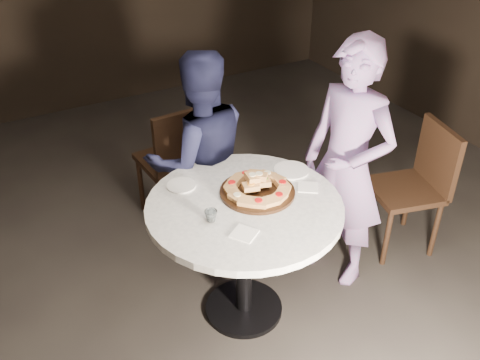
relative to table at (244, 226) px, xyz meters
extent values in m
plane|color=black|center=(0.09, 0.10, -0.69)|extent=(7.00, 7.00, 0.00)
cylinder|color=black|center=(0.00, 0.00, -0.67)|extent=(0.58, 0.58, 0.03)
cylinder|color=black|center=(0.00, 0.00, -0.26)|extent=(0.12, 0.12, 0.77)
cylinder|color=silver|center=(0.00, 0.00, 0.13)|extent=(1.33, 1.33, 0.04)
cylinder|color=black|center=(0.12, 0.05, 0.17)|extent=(0.54, 0.54, 0.02)
cube|color=tan|center=(0.26, 0.01, 0.19)|extent=(0.08, 0.10, 0.04)
cylinder|color=red|center=(0.26, 0.01, 0.21)|extent=(0.05, 0.05, 0.01)
cube|color=tan|center=(0.27, 0.08, 0.19)|extent=(0.10, 0.11, 0.04)
cube|color=tan|center=(0.24, 0.14, 0.19)|extent=(0.11, 0.12, 0.04)
cylinder|color=beige|center=(0.24, 0.14, 0.21)|extent=(0.06, 0.06, 0.01)
cube|color=tan|center=(0.19, 0.19, 0.19)|extent=(0.12, 0.11, 0.04)
cube|color=tan|center=(0.12, 0.20, 0.19)|extent=(0.10, 0.08, 0.04)
cylinder|color=red|center=(0.12, 0.20, 0.21)|extent=(0.05, 0.05, 0.01)
cube|color=tan|center=(0.06, 0.19, 0.19)|extent=(0.12, 0.11, 0.04)
cube|color=tan|center=(0.00, 0.15, 0.19)|extent=(0.12, 0.11, 0.04)
cylinder|color=red|center=(0.00, 0.15, 0.21)|extent=(0.06, 0.06, 0.01)
cube|color=tan|center=(-0.03, 0.09, 0.19)|extent=(0.09, 0.10, 0.04)
cube|color=tan|center=(-0.03, 0.03, 0.19)|extent=(0.09, 0.11, 0.04)
cylinder|color=beige|center=(-0.03, 0.03, 0.21)|extent=(0.05, 0.05, 0.01)
cube|color=tan|center=(0.00, -0.03, 0.19)|extent=(0.12, 0.12, 0.04)
cube|color=tan|center=(0.05, -0.08, 0.19)|extent=(0.12, 0.11, 0.04)
cylinder|color=red|center=(0.05, -0.08, 0.21)|extent=(0.06, 0.06, 0.01)
cube|color=tan|center=(0.11, -0.10, 0.19)|extent=(0.10, 0.08, 0.04)
cube|color=tan|center=(0.18, -0.09, 0.19)|extent=(0.11, 0.11, 0.04)
cylinder|color=red|center=(0.18, -0.09, 0.21)|extent=(0.06, 0.06, 0.01)
cube|color=tan|center=(0.23, -0.05, 0.19)|extent=(0.12, 0.11, 0.04)
cube|color=tan|center=(0.17, 0.06, 0.22)|extent=(0.10, 0.11, 0.04)
cylinder|color=#2D6B1E|center=(0.17, 0.06, 0.24)|extent=(0.06, 0.06, 0.01)
cube|color=tan|center=(0.11, 0.10, 0.22)|extent=(0.11, 0.11, 0.04)
cylinder|color=beige|center=(0.11, 0.10, 0.24)|extent=(0.06, 0.06, 0.01)
cube|color=tan|center=(0.07, 0.05, 0.22)|extent=(0.11, 0.09, 0.03)
cylinder|color=orange|center=(0.07, 0.05, 0.24)|extent=(0.05, 0.05, 0.01)
cube|color=tan|center=(0.14, 0.07, 0.25)|extent=(0.12, 0.11, 0.04)
cylinder|color=beige|center=(0.14, 0.07, 0.27)|extent=(0.06, 0.06, 0.01)
cube|color=tan|center=(0.10, 0.08, 0.25)|extent=(0.08, 0.10, 0.04)
cylinder|color=beige|center=(0.10, 0.08, 0.27)|extent=(0.05, 0.05, 0.01)
cylinder|color=white|center=(-0.24, 0.34, 0.16)|extent=(0.20, 0.20, 0.01)
cylinder|color=white|center=(0.42, 0.16, 0.16)|extent=(0.25, 0.25, 0.01)
imported|color=silver|center=(-0.24, -0.05, 0.19)|extent=(0.08, 0.08, 0.07)
cube|color=white|center=(-0.14, -0.24, 0.16)|extent=(0.17, 0.17, 0.01)
cube|color=white|center=(0.41, -0.04, 0.16)|extent=(0.16, 0.16, 0.01)
cube|color=black|center=(0.05, 1.19, -0.19)|extent=(0.49, 0.49, 0.04)
cube|color=black|center=(0.06, 0.96, 0.06)|extent=(0.47, 0.07, 0.50)
cylinder|color=black|center=(0.23, 1.40, -0.44)|extent=(0.04, 0.04, 0.50)
cylinder|color=black|center=(-0.17, 1.38, -0.44)|extent=(0.04, 0.04, 0.50)
cylinder|color=black|center=(0.26, 1.00, -0.44)|extent=(0.04, 0.04, 0.50)
cylinder|color=black|center=(-0.14, 0.98, -0.44)|extent=(0.04, 0.04, 0.50)
cube|color=black|center=(1.32, 0.04, -0.21)|extent=(0.54, 0.54, 0.04)
cube|color=black|center=(1.54, -0.02, 0.03)|extent=(0.15, 0.44, 0.48)
cylinder|color=black|center=(1.19, 0.27, -0.45)|extent=(0.05, 0.05, 0.48)
cylinder|color=black|center=(1.09, -0.10, -0.45)|extent=(0.05, 0.05, 0.48)
cylinder|color=black|center=(1.55, 0.17, -0.45)|extent=(0.05, 0.05, 0.48)
cylinder|color=black|center=(1.46, -0.20, -0.45)|extent=(0.05, 0.05, 0.48)
imported|color=#151632|center=(0.05, 0.68, 0.08)|extent=(0.81, 0.67, 1.52)
imported|color=slate|center=(0.76, 0.04, 0.15)|extent=(0.57, 0.70, 1.67)
camera|label=1|loc=(-1.23, -2.13, 1.90)|focal=40.00mm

